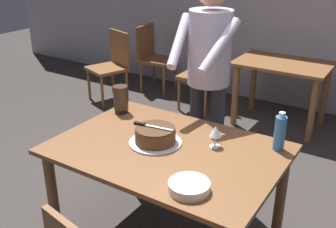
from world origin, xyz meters
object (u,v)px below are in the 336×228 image
object	(u,v)px
cake_knife	(145,125)
person_cutting_cake	(208,68)
hurricane_lamp	(121,99)
background_chair_3	(154,55)
cake_on_platter	(155,136)
background_chair_1	(202,70)
background_chair_2	(112,63)
plate_stack	(189,187)
background_table	(282,76)
water_bottle	(280,133)
main_dining_table	(167,162)
wine_glass_near	(216,132)

from	to	relation	value
cake_knife	person_cutting_cake	distance (m)	0.75
cake_knife	hurricane_lamp	xyz separation A→B (m)	(-0.43, 0.29, -0.01)
person_cutting_cake	background_chair_3	distance (m)	2.68
cake_on_platter	background_chair_3	distance (m)	3.17
hurricane_lamp	background_chair_1	xyz separation A→B (m)	(-0.39, 2.06, -0.37)
person_cutting_cake	background_chair_2	world-z (taller)	person_cutting_cake
cake_knife	person_cutting_cake	xyz separation A→B (m)	(0.08, 0.71, 0.21)
cake_knife	plate_stack	xyz separation A→B (m)	(0.52, -0.33, -0.09)
plate_stack	background_chair_2	size ratio (longest dim) A/B	0.24
background_table	hurricane_lamp	bearing A→B (deg)	-106.24
background_table	background_chair_3	xyz separation A→B (m)	(-1.90, 0.25, -0.09)
water_bottle	hurricane_lamp	xyz separation A→B (m)	(-1.19, -0.07, -0.01)
cake_on_platter	background_chair_2	bearing A→B (deg)	136.17
main_dining_table	background_chair_2	size ratio (longest dim) A/B	1.58
wine_glass_near	person_cutting_cake	distance (m)	0.67
cake_knife	wine_glass_near	world-z (taller)	wine_glass_near
cake_knife	cake_on_platter	bearing A→B (deg)	7.88
cake_knife	water_bottle	world-z (taller)	water_bottle
hurricane_lamp	background_chair_2	xyz separation A→B (m)	(-1.53, 1.67, -0.37)
hurricane_lamp	plate_stack	bearing A→B (deg)	-33.17
cake_on_platter	person_cutting_cake	bearing A→B (deg)	89.62
background_table	plate_stack	bearing A→B (deg)	-82.61
background_chair_2	plate_stack	bearing A→B (deg)	-42.78
water_bottle	background_table	bearing A→B (deg)	106.51
water_bottle	cake_knife	bearing A→B (deg)	-154.87
wine_glass_near	hurricane_lamp	xyz separation A→B (m)	(-0.85, 0.11, 0.00)
cake_on_platter	wine_glass_near	distance (m)	0.38
main_dining_table	hurricane_lamp	world-z (taller)	hurricane_lamp
plate_stack	background_chair_1	bearing A→B (deg)	116.59
person_cutting_cake	background_chair_3	bearing A→B (deg)	133.82
hurricane_lamp	background_chair_1	distance (m)	2.13
main_dining_table	water_bottle	distance (m)	0.73
background_chair_1	plate_stack	bearing A→B (deg)	-63.41
plate_stack	background_chair_1	distance (m)	3.01
background_table	background_chair_3	world-z (taller)	background_chair_3
cake_on_platter	plate_stack	size ratio (longest dim) A/B	1.55
hurricane_lamp	background_chair_2	world-z (taller)	hurricane_lamp
plate_stack	person_cutting_cake	world-z (taller)	person_cutting_cake
cake_knife	person_cutting_cake	bearing A→B (deg)	83.93
cake_knife	background_chair_2	xyz separation A→B (m)	(-1.96, 1.96, -0.37)
cake_on_platter	background_chair_2	size ratio (longest dim) A/B	0.38
cake_knife	background_chair_1	bearing A→B (deg)	109.36
cake_on_platter	background_chair_3	xyz separation A→B (m)	(-1.80, 2.59, -0.31)
main_dining_table	background_chair_2	world-z (taller)	background_chair_2
person_cutting_cake	background_chair_1	size ratio (longest dim) A/B	1.91
main_dining_table	person_cutting_cake	distance (m)	0.83
background_chair_1	background_chair_3	bearing A→B (deg)	164.71
background_chair_1	wine_glass_near	bearing A→B (deg)	-60.34
water_bottle	hurricane_lamp	size ratio (longest dim) A/B	1.19
background_chair_1	main_dining_table	bearing A→B (deg)	-67.10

